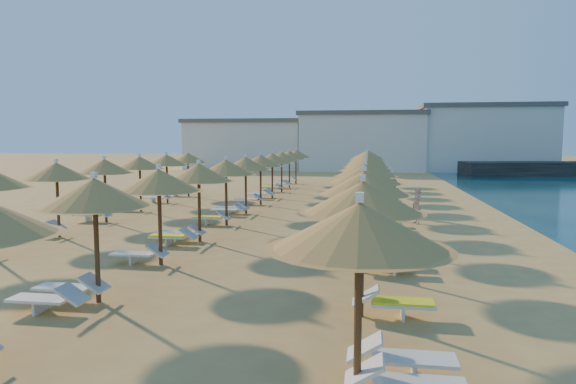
% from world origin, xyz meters
% --- Properties ---
extents(ground, '(220.00, 220.00, 0.00)m').
position_xyz_m(ground, '(0.00, 0.00, 0.00)').
color(ground, tan).
rests_on(ground, ground).
extents(hotel_blocks, '(45.73, 10.13, 8.10)m').
position_xyz_m(hotel_blocks, '(3.01, 45.22, 3.70)').
color(hotel_blocks, silver).
rests_on(hotel_blocks, ground).
extents(parasol_row_east, '(2.74, 39.88, 3.11)m').
position_xyz_m(parasol_row_east, '(2.83, 5.20, 2.58)').
color(parasol_row_east, brown).
rests_on(parasol_row_east, ground).
extents(parasol_row_west, '(2.74, 39.88, 3.11)m').
position_xyz_m(parasol_row_west, '(-3.36, 5.20, 2.58)').
color(parasol_row_west, brown).
rests_on(parasol_row_west, ground).
extents(parasol_row_inland, '(2.74, 21.31, 3.11)m').
position_xyz_m(parasol_row_inland, '(-9.18, 3.34, 2.58)').
color(parasol_row_inland, brown).
rests_on(parasol_row_inland, ground).
extents(loungers, '(15.17, 38.62, 0.66)m').
position_xyz_m(loungers, '(-1.70, 4.88, 0.34)').
color(loungers, white).
rests_on(loungers, ground).
extents(beachgoer_b, '(1.11, 1.16, 1.88)m').
position_xyz_m(beachgoer_b, '(4.21, 5.65, 0.94)').
color(beachgoer_b, tan).
rests_on(beachgoer_b, ground).
extents(beachgoer_a, '(0.59, 0.72, 1.70)m').
position_xyz_m(beachgoer_a, '(5.17, 3.26, 0.85)').
color(beachgoer_a, tan).
rests_on(beachgoer_a, ground).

